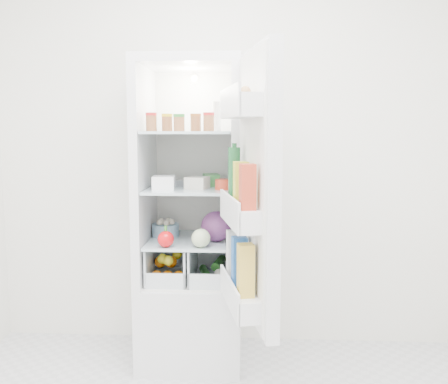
# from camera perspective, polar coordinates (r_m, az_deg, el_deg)

# --- Properties ---
(room_walls) EXTENTS (3.02, 3.02, 2.61)m
(room_walls) POSITION_cam_1_polar(r_m,az_deg,el_deg) (1.73, -2.15, 13.59)
(room_walls) COLOR white
(room_walls) RESTS_ON ground
(refrigerator) EXTENTS (0.60, 0.60, 1.80)m
(refrigerator) POSITION_cam_1_polar(r_m,az_deg,el_deg) (3.07, -3.63, -6.63)
(refrigerator) COLOR white
(refrigerator) RESTS_ON ground
(shelf_low) EXTENTS (0.49, 0.53, 0.01)m
(shelf_low) POSITION_cam_1_polar(r_m,az_deg,el_deg) (3.00, -3.78, -5.52)
(shelf_low) COLOR silver
(shelf_low) RESTS_ON refrigerator
(shelf_mid) EXTENTS (0.49, 0.53, 0.02)m
(shelf_mid) POSITION_cam_1_polar(r_m,az_deg,el_deg) (2.94, -3.83, 0.38)
(shelf_mid) COLOR silver
(shelf_mid) RESTS_ON refrigerator
(shelf_top) EXTENTS (0.49, 0.53, 0.02)m
(shelf_top) POSITION_cam_1_polar(r_m,az_deg,el_deg) (2.92, -3.89, 6.82)
(shelf_top) COLOR silver
(shelf_top) RESTS_ON refrigerator
(crisper_left) EXTENTS (0.23, 0.46, 0.22)m
(crisper_left) POSITION_cam_1_polar(r_m,az_deg,el_deg) (3.04, -6.08, -7.86)
(crisper_left) COLOR silver
(crisper_left) RESTS_ON refrigerator
(crisper_right) EXTENTS (0.23, 0.46, 0.22)m
(crisper_right) POSITION_cam_1_polar(r_m,az_deg,el_deg) (3.01, -1.43, -7.97)
(crisper_right) COLOR silver
(crisper_right) RESTS_ON refrigerator
(condiment_jars) EXTENTS (0.38, 0.16, 0.08)m
(condiment_jars) POSITION_cam_1_polar(r_m,az_deg,el_deg) (2.81, -5.01, 7.81)
(condiment_jars) COLOR #B21919
(condiment_jars) RESTS_ON shelf_top
(squeeze_bottle) EXTENTS (0.06, 0.06, 0.17)m
(squeeze_bottle) POSITION_cam_1_polar(r_m,az_deg,el_deg) (2.92, -0.85, 8.64)
(squeeze_bottle) COLOR white
(squeeze_bottle) RESTS_ON shelf_top
(tub_white) EXTENTS (0.13, 0.13, 0.08)m
(tub_white) POSITION_cam_1_polar(r_m,az_deg,el_deg) (2.84, -6.91, 1.04)
(tub_white) COLOR white
(tub_white) RESTS_ON shelf_mid
(tub_cream) EXTENTS (0.14, 0.14, 0.07)m
(tub_cream) POSITION_cam_1_polar(r_m,az_deg,el_deg) (2.87, -3.09, 1.06)
(tub_cream) COLOR beige
(tub_cream) RESTS_ON shelf_mid
(tin_red) EXTENTS (0.10, 0.10, 0.06)m
(tin_red) POSITION_cam_1_polar(r_m,az_deg,el_deg) (2.83, -0.15, 0.87)
(tin_red) COLOR #BB331C
(tin_red) RESTS_ON shelf_mid
(foil_tray) EXTENTS (0.18, 0.16, 0.04)m
(foil_tray) POSITION_cam_1_polar(r_m,az_deg,el_deg) (3.04, -5.07, 1.08)
(foil_tray) COLOR silver
(foil_tray) RESTS_ON shelf_mid
(tub_green) EXTENTS (0.12, 0.14, 0.07)m
(tub_green) POSITION_cam_1_polar(r_m,az_deg,el_deg) (3.02, -1.48, 1.40)
(tub_green) COLOR #429145
(tub_green) RESTS_ON shelf_mid
(red_cabbage) EXTENTS (0.18, 0.18, 0.18)m
(red_cabbage) POSITION_cam_1_polar(r_m,az_deg,el_deg) (2.91, -0.89, -3.95)
(red_cabbage) COLOR #612263
(red_cabbage) RESTS_ON shelf_low
(bell_pepper) EXTENTS (0.09, 0.09, 0.09)m
(bell_pepper) POSITION_cam_1_polar(r_m,az_deg,el_deg) (2.79, -6.67, -5.38)
(bell_pepper) COLOR red
(bell_pepper) RESTS_ON shelf_low
(mushroom_bowl) EXTENTS (0.21, 0.21, 0.08)m
(mushroom_bowl) POSITION_cam_1_polar(r_m,az_deg,el_deg) (3.08, -6.69, -4.35)
(mushroom_bowl) COLOR #81A6C0
(mushroom_bowl) RESTS_ON shelf_low
(salad_bag) EXTENTS (0.10, 0.10, 0.10)m
(salad_bag) POSITION_cam_1_polar(r_m,az_deg,el_deg) (2.77, -2.66, -5.29)
(salad_bag) COLOR beige
(salad_bag) RESTS_ON shelf_low
(citrus_pile) EXTENTS (0.20, 0.24, 0.16)m
(citrus_pile) POSITION_cam_1_polar(r_m,az_deg,el_deg) (2.99, -6.46, -8.52)
(citrus_pile) COLOR orange
(citrus_pile) RESTS_ON refrigerator
(veg_pile) EXTENTS (0.16, 0.30, 0.10)m
(veg_pile) POSITION_cam_1_polar(r_m,az_deg,el_deg) (3.02, -1.33, -8.84)
(veg_pile) COLOR #1A4D19
(veg_pile) RESTS_ON refrigerator
(fridge_door) EXTENTS (0.28, 0.60, 1.30)m
(fridge_door) POSITION_cam_1_polar(r_m,az_deg,el_deg) (2.35, 3.29, -0.26)
(fridge_door) COLOR white
(fridge_door) RESTS_ON refrigerator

